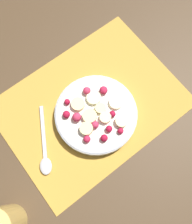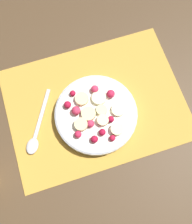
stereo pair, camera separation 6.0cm
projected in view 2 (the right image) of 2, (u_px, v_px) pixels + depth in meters
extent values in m
plane|color=#4C3823|center=(96.00, 104.00, 0.65)|extent=(3.00, 3.00, 0.00)
cube|color=gold|center=(96.00, 103.00, 0.65)|extent=(0.45, 0.34, 0.01)
cylinder|color=silver|center=(96.00, 114.00, 0.63)|extent=(0.21, 0.21, 0.02)
torus|color=silver|center=(96.00, 114.00, 0.62)|extent=(0.21, 0.21, 0.01)
cylinder|color=white|center=(96.00, 113.00, 0.61)|extent=(0.18, 0.18, 0.00)
cylinder|color=beige|center=(81.00, 125.00, 0.60)|extent=(0.04, 0.04, 0.01)
cylinder|color=#F4EAB7|center=(99.00, 98.00, 0.62)|extent=(0.05, 0.05, 0.01)
cylinder|color=beige|center=(102.00, 121.00, 0.60)|extent=(0.03, 0.03, 0.01)
cylinder|color=beige|center=(89.00, 114.00, 0.60)|extent=(0.05, 0.05, 0.01)
cylinder|color=beige|center=(117.00, 129.00, 0.59)|extent=(0.04, 0.04, 0.01)
cylinder|color=#F4EAB7|center=(118.00, 110.00, 0.61)|extent=(0.05, 0.05, 0.01)
cylinder|color=beige|center=(102.00, 110.00, 0.61)|extent=(0.04, 0.04, 0.01)
cylinder|color=beige|center=(82.00, 99.00, 0.62)|extent=(0.04, 0.04, 0.01)
sphere|color=#DB3356|center=(91.00, 124.00, 0.59)|extent=(0.02, 0.02, 0.02)
sphere|color=#D12347|center=(78.00, 134.00, 0.59)|extent=(0.02, 0.02, 0.02)
sphere|color=red|center=(112.00, 138.00, 0.59)|extent=(0.01, 0.01, 0.01)
sphere|color=#B21433|center=(102.00, 132.00, 0.59)|extent=(0.02, 0.02, 0.02)
sphere|color=#B21433|center=(73.00, 93.00, 0.62)|extent=(0.01, 0.01, 0.01)
sphere|color=#DB3356|center=(76.00, 111.00, 0.60)|extent=(0.02, 0.02, 0.02)
sphere|color=#B21433|center=(111.00, 119.00, 0.60)|extent=(0.02, 0.02, 0.02)
sphere|color=#B21433|center=(94.00, 139.00, 0.58)|extent=(0.02, 0.02, 0.02)
sphere|color=#D12347|center=(111.00, 94.00, 0.62)|extent=(0.02, 0.02, 0.02)
sphere|color=#DB3356|center=(95.00, 89.00, 0.62)|extent=(0.02, 0.02, 0.02)
sphere|color=#B21433|center=(67.00, 105.00, 0.61)|extent=(0.02, 0.02, 0.02)
cube|color=silver|center=(42.00, 114.00, 0.64)|extent=(0.07, 0.12, 0.00)
ellipsoid|color=silver|center=(32.00, 146.00, 0.61)|extent=(0.05, 0.05, 0.01)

